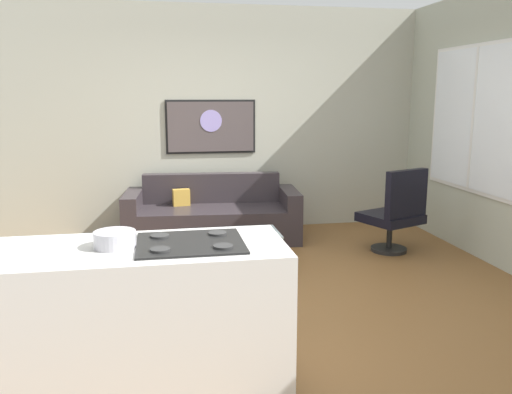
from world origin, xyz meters
The scene contains 9 objects.
ground centered at (0.00, 0.00, -0.02)m, with size 6.40×6.40×0.04m, color brown.
back_wall centered at (0.00, 2.42, 1.40)m, with size 6.40×0.05×2.80m, color #ADAC9A.
couch centered at (-0.13, 1.90, 0.27)m, with size 2.09×0.96×0.76m.
coffee_table centered at (-0.08, 0.71, 0.36)m, with size 0.98×0.50×0.39m.
armchair centered at (1.79, 0.98, 0.46)m, with size 0.73×0.72×0.94m.
kitchen_counter centered at (-0.87, -1.35, 0.45)m, with size 1.68×0.70×0.91m.
mixing_bowl centered at (-0.98, -1.33, 0.93)m, with size 0.23×0.23×0.09m.
wall_painting centered at (-0.08, 2.38, 1.32)m, with size 1.12×0.03×0.67m.
window centered at (2.59, 0.90, 1.46)m, with size 0.03×1.68×1.57m.
Camera 1 is at (-0.72, -4.25, 1.73)m, focal length 37.00 mm.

